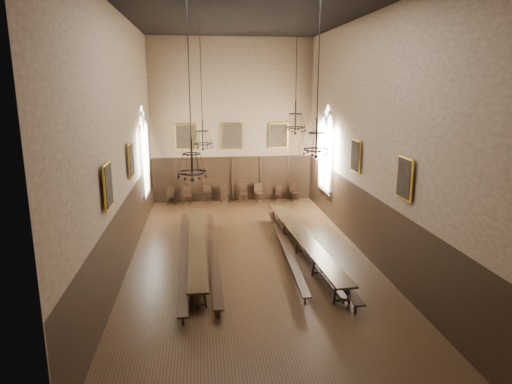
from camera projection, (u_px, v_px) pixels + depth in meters
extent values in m
cube|color=black|center=(250.00, 257.00, 17.56)|extent=(9.00, 18.00, 0.02)
cube|color=black|center=(249.00, 8.00, 15.50)|extent=(9.00, 18.00, 0.02)
cube|color=#887054|center=(232.00, 121.00, 25.24)|extent=(9.00, 0.02, 9.00)
cube|color=#887054|center=(305.00, 202.00, 7.82)|extent=(9.00, 0.02, 9.00)
cube|color=#887054|center=(122.00, 142.00, 16.00)|extent=(0.02, 18.00, 9.00)
cube|color=#887054|center=(369.00, 139.00, 17.06)|extent=(0.02, 18.00, 9.00)
cube|color=black|center=(197.00, 242.00, 17.28)|extent=(0.74, 9.01, 0.06)
cube|color=black|center=(303.00, 236.00, 17.77)|extent=(1.22, 9.57, 0.07)
cube|color=black|center=(184.00, 250.00, 17.03)|extent=(0.59, 10.29, 0.05)
cube|color=black|center=(214.00, 250.00, 17.12)|extent=(0.31, 9.49, 0.05)
cube|color=black|center=(285.00, 245.00, 17.76)|extent=(0.61, 9.15, 0.05)
cube|color=black|center=(312.00, 243.00, 17.77)|extent=(0.54, 10.50, 0.05)
cube|color=black|center=(171.00, 196.00, 25.27)|extent=(0.47, 0.47, 0.05)
cube|color=black|center=(171.00, 191.00, 25.39)|extent=(0.43, 0.08, 0.51)
cube|color=black|center=(187.00, 196.00, 25.36)|extent=(0.46, 0.46, 0.05)
cube|color=black|center=(187.00, 190.00, 25.48)|extent=(0.44, 0.07, 0.52)
cube|color=black|center=(207.00, 194.00, 25.58)|extent=(0.52, 0.52, 0.05)
cube|color=black|center=(207.00, 189.00, 25.70)|extent=(0.45, 0.12, 0.53)
cube|color=black|center=(225.00, 195.00, 25.69)|extent=(0.44, 0.44, 0.05)
cube|color=black|center=(224.00, 190.00, 25.81)|extent=(0.42, 0.06, 0.50)
cube|color=black|center=(243.00, 194.00, 25.74)|extent=(0.50, 0.50, 0.05)
cube|color=black|center=(243.00, 188.00, 25.87)|extent=(0.45, 0.10, 0.53)
cube|color=black|center=(259.00, 193.00, 25.88)|extent=(0.59, 0.59, 0.05)
cube|color=black|center=(259.00, 187.00, 26.01)|extent=(0.45, 0.19, 0.55)
cube|color=black|center=(279.00, 194.00, 26.03)|extent=(0.48, 0.48, 0.05)
cube|color=black|center=(278.00, 189.00, 26.14)|extent=(0.38, 0.15, 0.45)
cube|color=black|center=(294.00, 193.00, 26.09)|extent=(0.54, 0.54, 0.05)
cube|color=black|center=(294.00, 187.00, 26.21)|extent=(0.43, 0.17, 0.52)
cylinder|color=black|center=(201.00, 71.00, 18.55)|extent=(0.03, 0.03, 3.93)
torus|color=black|center=(203.00, 144.00, 19.24)|extent=(0.83, 0.83, 0.05)
torus|color=black|center=(202.00, 131.00, 19.11)|extent=(0.53, 0.53, 0.04)
cylinder|color=black|center=(202.00, 133.00, 19.14)|extent=(0.06, 0.06, 1.17)
cylinder|color=black|center=(296.00, 62.00, 18.81)|extent=(0.03, 0.03, 3.20)
torus|color=black|center=(295.00, 127.00, 19.42)|extent=(0.89, 0.89, 0.05)
torus|color=black|center=(295.00, 114.00, 19.29)|extent=(0.57, 0.57, 0.04)
cylinder|color=black|center=(295.00, 116.00, 19.32)|extent=(0.06, 0.06, 1.26)
cylinder|color=black|center=(189.00, 66.00, 13.06)|extent=(0.03, 0.03, 4.03)
torus|color=black|center=(192.00, 172.00, 13.76)|extent=(0.87, 0.87, 0.05)
torus|color=black|center=(192.00, 154.00, 13.63)|extent=(0.55, 0.55, 0.04)
cylinder|color=black|center=(192.00, 157.00, 13.66)|extent=(0.06, 0.06, 1.23)
cylinder|color=black|center=(319.00, 58.00, 13.54)|extent=(0.03, 0.03, 3.51)
torus|color=black|center=(316.00, 150.00, 14.17)|extent=(0.80, 0.80, 0.05)
torus|color=black|center=(317.00, 133.00, 14.05)|extent=(0.51, 0.51, 0.04)
cylinder|color=black|center=(316.00, 136.00, 14.07)|extent=(0.06, 0.06, 1.13)
cube|color=gold|center=(185.00, 137.00, 24.99)|extent=(1.10, 0.12, 1.40)
cube|color=black|center=(185.00, 137.00, 24.99)|extent=(0.98, 0.02, 1.28)
cube|color=gold|center=(232.00, 136.00, 25.29)|extent=(1.10, 0.12, 1.40)
cube|color=black|center=(232.00, 136.00, 25.29)|extent=(0.98, 0.02, 1.28)
cube|color=gold|center=(279.00, 136.00, 25.60)|extent=(1.10, 0.12, 1.40)
cube|color=black|center=(279.00, 136.00, 25.60)|extent=(0.98, 0.02, 1.28)
cube|color=gold|center=(131.00, 160.00, 17.17)|extent=(0.12, 1.00, 1.30)
cube|color=black|center=(131.00, 160.00, 17.17)|extent=(0.02, 0.88, 1.18)
cube|color=gold|center=(108.00, 186.00, 12.82)|extent=(0.12, 1.00, 1.30)
cube|color=black|center=(108.00, 186.00, 12.82)|extent=(0.02, 0.88, 1.18)
cube|color=gold|center=(356.00, 156.00, 18.19)|extent=(0.12, 1.00, 1.30)
cube|color=black|center=(356.00, 156.00, 18.19)|extent=(0.02, 0.88, 1.18)
cube|color=gold|center=(405.00, 178.00, 13.84)|extent=(0.12, 1.00, 1.30)
cube|color=black|center=(405.00, 178.00, 13.84)|extent=(0.02, 0.88, 1.18)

